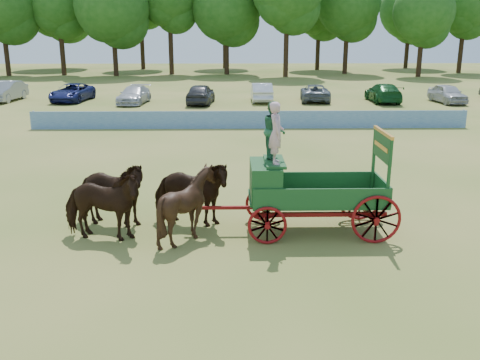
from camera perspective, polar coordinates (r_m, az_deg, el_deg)
ground at (r=14.90m, az=7.64°, el=-7.03°), size 160.00×160.00×0.00m
horse_lead_left at (r=15.34m, az=-14.58°, el=-2.67°), size 2.58×1.52×2.04m
horse_lead_right at (r=16.36m, az=-13.72°, el=-1.45°), size 2.62×1.67×2.04m
horse_wheel_left at (r=14.96m, az=-5.60°, el=-2.67°), size 2.10×1.93×2.05m
horse_wheel_right at (r=16.01m, az=-5.31°, el=-1.43°), size 2.59×1.55×2.04m
farm_dray at (r=15.37m, az=5.48°, el=0.50°), size 6.00×2.00×3.86m
sponsor_banner at (r=32.01m, az=1.08°, el=6.44°), size 26.00×0.08×1.05m
parked_cars at (r=43.82m, az=-1.85°, el=9.27°), size 48.15×7.02×1.61m
treeline at (r=74.07m, az=-5.92°, el=18.48°), size 88.58×24.28×15.24m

